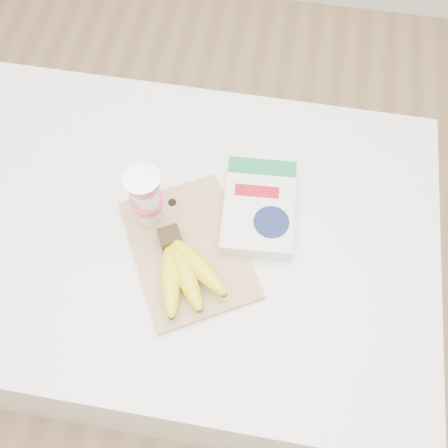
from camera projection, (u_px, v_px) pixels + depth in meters
name	position (u px, v px, depth m)	size (l,w,h in m)	color
room	(144.00, 115.00, 0.82)	(4.00, 4.00, 4.00)	tan
table	(183.00, 291.00, 1.60)	(1.27, 0.84, 0.95)	white
cutting_board	(188.00, 249.00, 1.14)	(0.24, 0.33, 0.02)	tan
bananas	(183.00, 270.00, 1.08)	(0.19, 0.22, 0.07)	#382816
yogurt_stack	(146.00, 198.00, 1.08)	(0.08, 0.08, 0.18)	white
cereal_box	(259.00, 208.00, 1.17)	(0.18, 0.25, 0.05)	white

